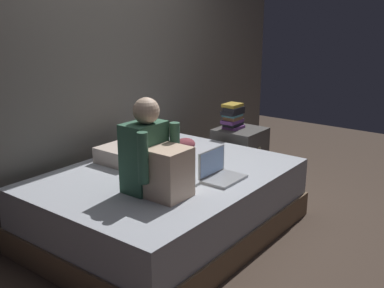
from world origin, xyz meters
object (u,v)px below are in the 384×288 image
Objects in this scene: clothes_pile at (184,144)px; nightstand at (240,156)px; pillow at (132,151)px; book_stack at (233,116)px; bed at (167,203)px; person_sitting at (154,158)px; laptop at (219,172)px.

nightstand is at bearing -9.72° from clothes_pile.
pillow is at bearing 157.25° from clothes_pile.
book_stack is 0.73m from clothes_pile.
book_stack reaches higher than nightstand.
bed is 0.68m from clothes_pile.
bed is 0.56m from pillow.
person_sitting is (-0.35, -0.20, 0.51)m from bed.
laptop is at bearing -72.00° from bed.
laptop is 0.78m from clothes_pile.
book_stack is 1.23× the size of clothes_pile.
bed is at bearing -101.52° from pillow.
clothes_pile is (0.42, 0.66, -0.00)m from laptop.
nightstand is 0.42m from book_stack.
clothes_pile is (0.55, 0.26, 0.31)m from bed.
pillow is (-1.21, 0.32, 0.29)m from nightstand.
bed is 6.25× the size of laptop.
pillow reaches higher than nightstand.
nightstand is at bearing -14.84° from pillow.
nightstand is 2.77× the size of clothes_pile.
person_sitting reaches higher than nightstand.
laptop is (0.48, -0.21, -0.20)m from person_sitting.
pillow reaches higher than clothes_pile.
book_stack reaches higher than clothes_pile.
clothes_pile is at bearing 57.73° from laptop.
book_stack is (1.61, 0.39, -0.06)m from person_sitting.
bed is 0.53m from laptop.
nightstand is (1.30, 0.13, 0.03)m from bed.
pillow is 1.20m from book_stack.
person_sitting is 3.17× the size of clothes_pile.
person_sitting is 1.03m from clothes_pile.
laptop is 1.29m from book_stack.
clothes_pile is (0.46, -0.19, -0.01)m from pillow.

